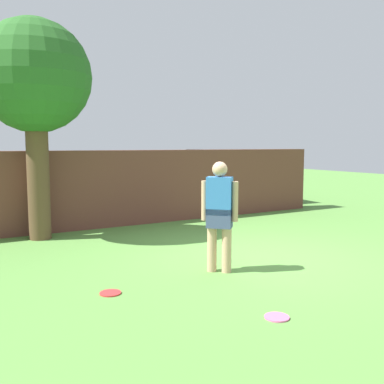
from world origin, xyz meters
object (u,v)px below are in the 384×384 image
Objects in this scene: car at (225,177)px; frisbee_red at (110,293)px; frisbee_pink at (277,317)px; tree at (35,80)px; person at (220,211)px.

car reaches higher than frisbee_red.
frisbee_red is at bearing 127.89° from frisbee_pink.
frisbee_red is at bearing -88.78° from tree.
car is 16.09× the size of frisbee_red.
frisbee_pink is at bearing -115.75° from car.
tree is 15.74× the size of frisbee_pink.
frisbee_pink is at bearing -75.91° from tree.
tree reaches higher than person.
car is at bearing 20.98° from tree.
frisbee_pink is (1.36, -5.43, -3.08)m from tree.
frisbee_pink is (-4.71, -7.76, -0.85)m from car.
frisbee_red is at bearing 48.24° from person.
car is at bearing -80.72° from person.
tree reaches higher than frisbee_pink.
tree is at bearing -153.50° from car.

